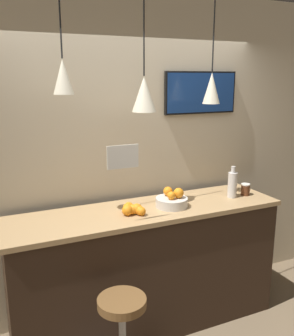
{
  "coord_description": "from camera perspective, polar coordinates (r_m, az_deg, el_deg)",
  "views": [
    {
      "loc": [
        -1.23,
        -1.98,
        2.16
      ],
      "look_at": [
        0.0,
        0.71,
        1.45
      ],
      "focal_mm": 40.0,
      "sensor_mm": 36.0,
      "label": 1
    }
  ],
  "objects": [
    {
      "name": "spread_jar",
      "position": [
        3.6,
        14.76,
        -3.17
      ],
      "size": [
        0.08,
        0.08,
        0.11
      ],
      "color": "#562D19",
      "rests_on": "service_counter"
    },
    {
      "name": "pendant_lamp_left",
      "position": [
        2.81,
        -12.68,
        13.5
      ],
      "size": [
        0.15,
        0.15,
        0.76
      ],
      "color": "black"
    },
    {
      "name": "orange_pile",
      "position": [
        3.01,
        -2.14,
        -6.29
      ],
      "size": [
        0.18,
        0.2,
        0.09
      ],
      "color": "orange",
      "rests_on": "service_counter"
    },
    {
      "name": "juice_bottle",
      "position": [
        3.49,
        12.88,
        -2.43
      ],
      "size": [
        0.08,
        0.08,
        0.29
      ],
      "color": "silver",
      "rests_on": "service_counter"
    },
    {
      "name": "hanging_menu_board",
      "position": [
        2.69,
        -3.7,
        1.72
      ],
      "size": [
        0.24,
        0.01,
        0.17
      ],
      "color": "white"
    },
    {
      "name": "mounted_tv",
      "position": [
        3.63,
        8.21,
        11.29
      ],
      "size": [
        0.76,
        0.04,
        0.39
      ],
      "color": "black"
    },
    {
      "name": "service_counter",
      "position": [
        3.37,
        -0.0,
        -15.01
      ],
      "size": [
        2.34,
        0.62,
        1.1
      ],
      "color": "black",
      "rests_on": "ground_plane"
    },
    {
      "name": "back_wall",
      "position": [
        3.42,
        -2.92,
        1.55
      ],
      "size": [
        8.0,
        0.06,
        2.9
      ],
      "color": "beige",
      "rests_on": "ground_plane"
    },
    {
      "name": "pendant_lamp_middle",
      "position": [
        3.01,
        -0.45,
        11.25
      ],
      "size": [
        0.19,
        0.19,
        0.9
      ],
      "color": "black"
    },
    {
      "name": "fruit_bowl",
      "position": [
        3.18,
        3.83,
        -4.94
      ],
      "size": [
        0.27,
        0.27,
        0.17
      ],
      "color": "beige",
      "rests_on": "service_counter"
    },
    {
      "name": "bar_stool",
      "position": [
        2.8,
        -3.77,
        -23.74
      ],
      "size": [
        0.4,
        0.4,
        0.73
      ],
      "color": "#B7B7BC",
      "rests_on": "ground_plane"
    },
    {
      "name": "pendant_lamp_right",
      "position": [
        3.32,
        9.81,
        11.98
      ],
      "size": [
        0.15,
        0.15,
        0.86
      ],
      "color": "black"
    }
  ]
}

